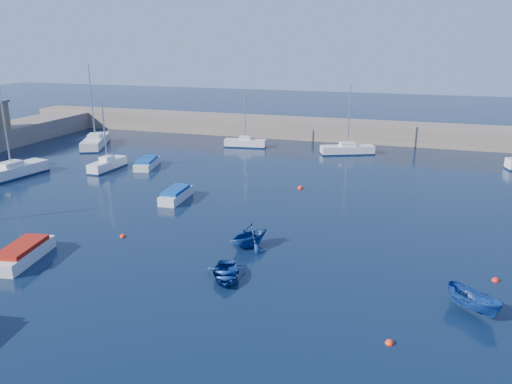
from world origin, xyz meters
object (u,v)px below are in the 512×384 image
(motorboat_2, at_px, (147,163))
(dinghy_right, at_px, (474,302))
(sailboat_3, at_px, (107,164))
(sailboat_5, at_px, (245,143))
(dinghy_center, at_px, (226,274))
(motorboat_0, at_px, (23,253))
(sailboat_6, at_px, (347,149))
(dinghy_left, at_px, (249,235))
(sailboat_2, at_px, (12,171))
(sailboat_4, at_px, (96,142))
(motorboat_1, at_px, (176,195))

(motorboat_2, xyz_separation_m, dinghy_right, (30.59, -21.67, 0.15))
(sailboat_3, distance_m, motorboat_2, 4.10)
(sailboat_5, distance_m, dinghy_center, 36.55)
(motorboat_0, relative_size, motorboat_2, 1.02)
(sailboat_3, bearing_deg, dinghy_center, -40.54)
(sailboat_6, height_order, dinghy_center, sailboat_6)
(dinghy_left, bearing_deg, sailboat_5, 141.01)
(sailboat_3, height_order, sailboat_5, sailboat_5)
(sailboat_6, xyz_separation_m, dinghy_left, (-2.58, -30.02, 0.27))
(sailboat_2, relative_size, dinghy_center, 2.98)
(sailboat_4, relative_size, dinghy_right, 3.30)
(sailboat_2, distance_m, dinghy_right, 43.64)
(sailboat_3, distance_m, dinghy_left, 25.43)
(motorboat_2, bearing_deg, sailboat_5, 49.69)
(sailboat_3, distance_m, dinghy_right, 39.15)
(motorboat_1, relative_size, dinghy_left, 1.36)
(motorboat_2, bearing_deg, dinghy_right, -48.08)
(dinghy_right, bearing_deg, motorboat_0, 136.12)
(sailboat_3, distance_m, motorboat_1, 13.54)
(sailboat_2, xyz_separation_m, sailboat_4, (-0.82, 15.30, 0.02))
(sailboat_2, relative_size, sailboat_5, 1.38)
(sailboat_5, bearing_deg, dinghy_left, -168.57)
(sailboat_2, bearing_deg, sailboat_4, 102.74)
(sailboat_2, bearing_deg, sailboat_5, 59.47)
(sailboat_4, bearing_deg, sailboat_6, -13.40)
(motorboat_0, bearing_deg, dinghy_center, -3.04)
(sailboat_4, bearing_deg, sailboat_2, -109.93)
(sailboat_4, relative_size, motorboat_0, 2.04)
(sailboat_5, height_order, dinghy_left, sailboat_5)
(sailboat_6, bearing_deg, sailboat_4, 76.43)
(motorboat_1, bearing_deg, dinghy_left, -42.95)
(sailboat_2, distance_m, sailboat_6, 36.82)
(sailboat_2, height_order, dinghy_left, sailboat_2)
(sailboat_6, bearing_deg, motorboat_2, 99.84)
(sailboat_3, bearing_deg, sailboat_4, 132.82)
(motorboat_2, bearing_deg, sailboat_4, 134.25)
(sailboat_4, relative_size, motorboat_2, 2.08)
(motorboat_0, xyz_separation_m, motorboat_2, (-4.42, 23.44, -0.05))
(sailboat_5, distance_m, motorboat_2, 14.67)
(motorboat_0, bearing_deg, motorboat_1, 65.94)
(sailboat_3, height_order, motorboat_2, sailboat_3)
(motorboat_2, height_order, dinghy_right, dinghy_right)
(sailboat_4, distance_m, dinghy_right, 51.30)
(sailboat_3, relative_size, motorboat_2, 1.38)
(sailboat_3, distance_m, dinghy_center, 28.63)
(motorboat_2, bearing_deg, dinghy_center, -64.49)
(sailboat_3, height_order, sailboat_4, sailboat_4)
(motorboat_0, xyz_separation_m, dinghy_right, (26.17, 1.76, 0.09))
(dinghy_center, height_order, dinghy_left, dinghy_left)
(sailboat_3, bearing_deg, dinghy_left, -32.97)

